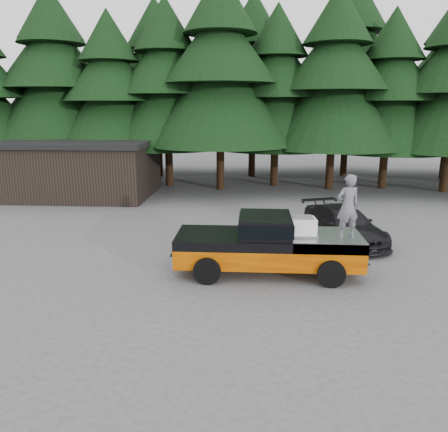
# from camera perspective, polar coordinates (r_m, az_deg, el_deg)

# --- Properties ---
(ground) EXTENTS (120.00, 120.00, 0.00)m
(ground) POSITION_cam_1_polar(r_m,az_deg,el_deg) (14.27, -0.60, -7.38)
(ground) COLOR #4B4B4D
(ground) RESTS_ON ground
(pickup_truck) EXTENTS (6.00, 2.04, 1.33)m
(pickup_truck) POSITION_cam_1_polar(r_m,az_deg,el_deg) (14.08, 5.72, -4.88)
(pickup_truck) COLOR #D86400
(pickup_truck) RESTS_ON ground
(truck_cab) EXTENTS (1.66, 1.90, 0.59)m
(truck_cab) POSITION_cam_1_polar(r_m,az_deg,el_deg) (13.79, 5.40, -1.10)
(truck_cab) COLOR black
(truck_cab) RESTS_ON pickup_truck
(air_compressor) EXTENTS (0.84, 0.72, 0.54)m
(air_compressor) POSITION_cam_1_polar(r_m,az_deg,el_deg) (13.74, 10.20, -1.42)
(air_compressor) COLOR white
(air_compressor) RESTS_ON pickup_truck
(man_on_bed) EXTENTS (0.82, 0.66, 1.95)m
(man_on_bed) POSITION_cam_1_polar(r_m,az_deg,el_deg) (13.69, 15.87, 1.24)
(man_on_bed) COLOR slate
(man_on_bed) RESTS_ON pickup_truck
(parked_car) EXTENTS (3.27, 4.97, 1.34)m
(parked_car) POSITION_cam_1_polar(r_m,az_deg,el_deg) (17.91, 15.37, -1.11)
(parked_car) COLOR black
(parked_car) RESTS_ON ground
(utility_building) EXTENTS (8.40, 6.40, 3.30)m
(utility_building) POSITION_cam_1_polar(r_m,az_deg,el_deg) (27.37, -17.92, 6.04)
(utility_building) COLOR black
(utility_building) RESTS_ON ground
(treeline) EXTENTS (60.15, 16.05, 17.50)m
(treeline) POSITION_cam_1_polar(r_m,az_deg,el_deg) (30.53, 2.70, 18.90)
(treeline) COLOR black
(treeline) RESTS_ON ground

